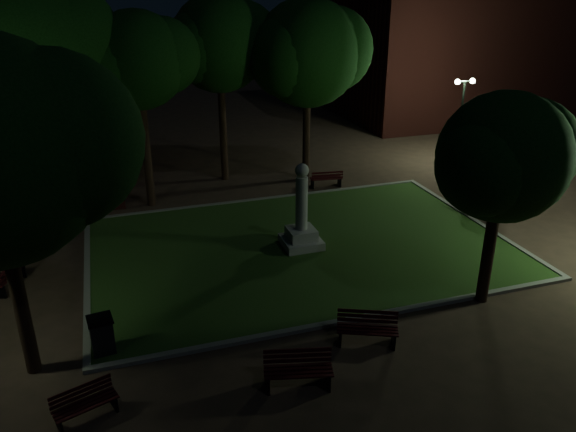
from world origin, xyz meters
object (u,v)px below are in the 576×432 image
Objects in this scene: bench_near_right at (367,329)px; bench_far_side at (326,179)px; bicycle at (9,225)px; bench_right_side at (480,209)px; bench_left_side at (9,276)px; bench_near_left at (298,370)px; bench_west_near at (85,404)px; monument at (301,224)px; trash_bin at (102,336)px.

bench_near_right is 1.10× the size of bench_far_side.
bench_far_side is 0.88× the size of bicycle.
bicycle is at bearing 58.39° from bench_right_side.
bench_left_side is at bearing 71.47° from bench_right_side.
bench_west_near is at bearing -171.16° from bench_near_left.
bench_right_side is 18.91m from bicycle.
bench_west_near is at bearing -138.29° from monument.
bench_far_side is 1.45× the size of trash_bin.
bicycle is (-0.47, 4.28, 0.07)m from bench_left_side.
bench_right_side is (8.27, 6.47, -0.00)m from bench_near_right.
trash_bin is (0.44, 2.37, 0.19)m from bench_west_near.
bench_left_side reaches higher than bench_west_near.
monument is at bearing 84.15° from bench_near_left.
bench_left_side is 0.91× the size of bicycle.
trash_bin reaches higher than bench_left_side.
trash_bin is at bearing 52.17° from bench_far_side.
bench_right_side is at bearing -90.28° from bicycle.
bench_near_left is 0.98× the size of bicycle.
bench_near_left is 1.02× the size of bench_right_side.
bicycle reaches higher than bench_far_side.
monument reaches higher than trash_bin.
bench_near_left is at bearing -133.93° from bicycle.
bicycle is at bearing -153.39° from bench_left_side.
monument is 2.02× the size of bench_far_side.
bench_near_right is 1.16× the size of bench_west_near.
bench_near_right is at bearing 109.09° from bench_right_side.
bench_near_left reaches higher than bench_west_near.
bench_near_right is 1.06× the size of bench_left_side.
bench_near_right is at bearing -92.41° from monument.
bench_near_right reaches higher than bench_left_side.
bench_near_left is 5.33m from trash_bin.
trash_bin is (-7.16, -4.41, -0.40)m from monument.
bench_near_left is 13.06m from bench_right_side.
bicycle reaches higher than bench_left_side.
bench_west_near is 0.83× the size of bicycle.
bench_west_near is 0.95× the size of bench_far_side.
bench_right_side is at bearing 2.25° from monument.
bench_far_side is at bearing -71.77° from bicycle.
trash_bin is 9.46m from bicycle.
bicycle reaches higher than bench_near_right.
bench_near_left is 2.61m from bench_near_right.
bench_near_left is 14.06m from bicycle.
bench_near_left is 1.08× the size of bench_left_side.
bench_west_near is at bearing -100.65° from trash_bin.
bench_left_side is 14.48m from bench_far_side.
trash_bin is (-6.90, 1.75, 0.13)m from bench_near_right.
bench_near_right is 7.12m from trash_bin.
monument reaches higher than bench_near_right.
bench_near_right is at bearing 38.57° from bench_near_left.
monument reaches higher than bench_far_side.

